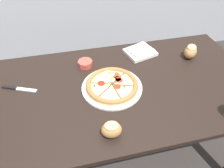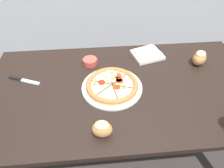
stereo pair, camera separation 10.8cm
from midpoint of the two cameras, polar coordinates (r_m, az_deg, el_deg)
ground_plane at (r=1.74m, az=4.28°, el=-19.41°), size 12.00×12.00×0.00m
dining_table at (r=1.18m, az=5.94°, el=-4.24°), size 1.54×0.81×0.77m
pizza at (r=1.08m, az=2.84°, el=-0.49°), size 0.33×0.33×0.05m
ramekin_bowl at (r=1.25m, az=-3.82°, el=6.36°), size 0.09×0.09×0.04m
napkin_folded at (r=1.35m, az=12.35°, el=8.29°), size 0.22×0.20×0.04m
bread_piece_mid at (r=1.37m, az=25.86°, el=6.66°), size 0.12×0.12×0.09m
bread_piece_far at (r=0.87m, az=0.74°, el=-12.87°), size 0.10×0.08×0.08m
knife_main at (r=1.22m, az=-21.70°, el=0.90°), size 0.19×0.09×0.01m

